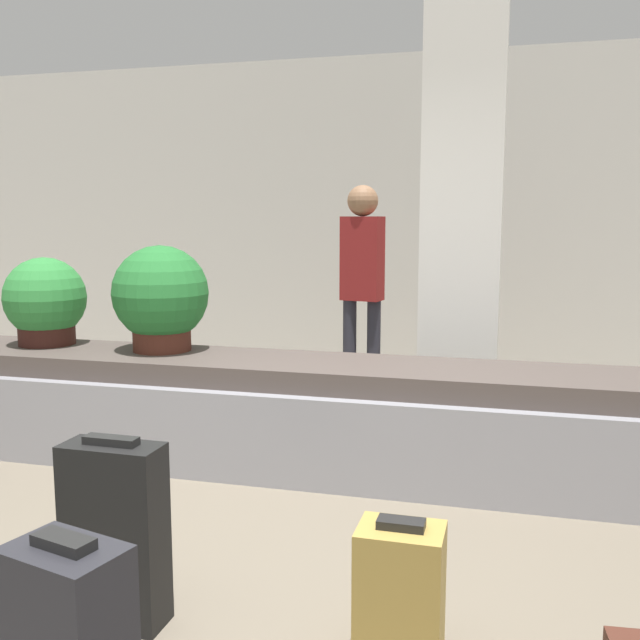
# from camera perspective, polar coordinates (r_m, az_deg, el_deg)

# --- Properties ---
(ground_plane) EXTENTS (18.00, 18.00, 0.00)m
(ground_plane) POSITION_cam_1_polar(r_m,az_deg,el_deg) (3.06, -8.12, -21.25)
(ground_plane) COLOR #6B6051
(back_wall) EXTENTS (18.00, 0.06, 3.20)m
(back_wall) POSITION_cam_1_polar(r_m,az_deg,el_deg) (7.73, 6.98, 8.81)
(back_wall) COLOR beige
(back_wall) RESTS_ON ground_plane
(carousel) EXTENTS (6.51, 0.82, 0.65)m
(carousel) POSITION_cam_1_polar(r_m,az_deg,el_deg) (4.33, 0.00, -7.74)
(carousel) COLOR gray
(carousel) RESTS_ON ground_plane
(pillar) EXTENTS (0.55, 0.55, 3.20)m
(pillar) POSITION_cam_1_polar(r_m,az_deg,el_deg) (5.23, 11.37, 9.08)
(pillar) COLOR silver
(pillar) RESTS_ON ground_plane
(suitcase_4) EXTENTS (0.37, 0.18, 0.72)m
(suitcase_4) POSITION_cam_1_polar(r_m,az_deg,el_deg) (2.85, -16.08, -16.09)
(suitcase_4) COLOR black
(suitcase_4) RESTS_ON ground_plane
(suitcase_5) EXTENTS (0.29, 0.22, 0.51)m
(suitcase_5) POSITION_cam_1_polar(r_m,az_deg,el_deg) (2.59, 6.41, -20.96)
(suitcase_5) COLOR #A3843D
(suitcase_5) RESTS_ON ground_plane
(potted_plant_0) EXTENTS (0.54, 0.54, 0.59)m
(potted_plant_0) POSITION_cam_1_polar(r_m,az_deg,el_deg) (5.13, -21.13, 1.36)
(potted_plant_0) COLOR #381914
(potted_plant_0) RESTS_ON carousel
(potted_plant_1) EXTENTS (0.61, 0.61, 0.68)m
(potted_plant_1) POSITION_cam_1_polar(r_m,az_deg,el_deg) (4.67, -12.62, 1.74)
(potted_plant_1) COLOR #4C2319
(potted_plant_1) RESTS_ON carousel
(traveler_0) EXTENTS (0.35, 0.25, 1.76)m
(traveler_0) POSITION_cam_1_polar(r_m,az_deg,el_deg) (5.74, 3.39, 3.77)
(traveler_0) COLOR #282833
(traveler_0) RESTS_ON ground_plane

